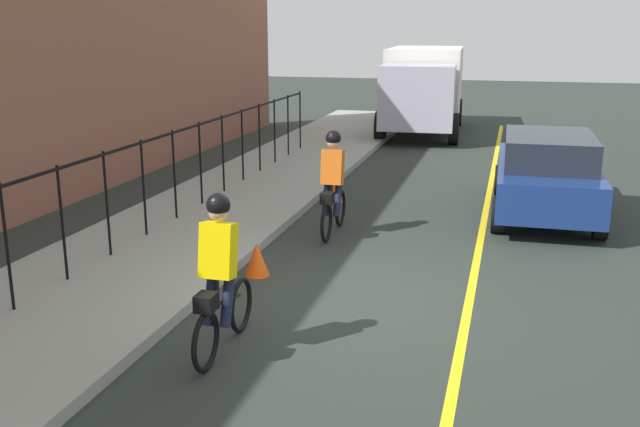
{
  "coord_description": "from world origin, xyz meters",
  "views": [
    {
      "loc": [
        -8.83,
        -2.01,
        3.56
      ],
      "look_at": [
        0.54,
        0.52,
        1.0
      ],
      "focal_mm": 40.4,
      "sensor_mm": 36.0,
      "label": 1
    }
  ],
  "objects_px": {
    "traffic_cone_near": "(335,191)",
    "traffic_cone_far": "(257,259)",
    "cyclist_follow": "(220,275)",
    "box_truck_background": "(424,86)",
    "cyclist_lead": "(333,184)",
    "patrol_sedan": "(547,173)"
  },
  "relations": [
    {
      "from": "traffic_cone_near",
      "to": "traffic_cone_far",
      "type": "height_order",
      "value": "traffic_cone_far"
    },
    {
      "from": "cyclist_follow",
      "to": "box_truck_background",
      "type": "xyz_separation_m",
      "value": [
        17.67,
        0.02,
        0.64
      ]
    },
    {
      "from": "cyclist_lead",
      "to": "patrol_sedan",
      "type": "relative_size",
      "value": 0.41
    },
    {
      "from": "patrol_sedan",
      "to": "traffic_cone_far",
      "type": "distance_m",
      "value": 6.28
    },
    {
      "from": "traffic_cone_far",
      "to": "cyclist_lead",
      "type": "bearing_deg",
      "value": -13.45
    },
    {
      "from": "traffic_cone_far",
      "to": "box_truck_background",
      "type": "bearing_deg",
      "value": -1.82
    },
    {
      "from": "cyclist_follow",
      "to": "patrol_sedan",
      "type": "distance_m",
      "value": 8.06
    },
    {
      "from": "cyclist_follow",
      "to": "box_truck_background",
      "type": "relative_size",
      "value": 0.27
    },
    {
      "from": "cyclist_lead",
      "to": "patrol_sedan",
      "type": "distance_m",
      "value": 4.3
    },
    {
      "from": "patrol_sedan",
      "to": "box_truck_background",
      "type": "height_order",
      "value": "box_truck_background"
    },
    {
      "from": "cyclist_lead",
      "to": "box_truck_background",
      "type": "bearing_deg",
      "value": -0.32
    },
    {
      "from": "cyclist_lead",
      "to": "patrol_sedan",
      "type": "height_order",
      "value": "cyclist_lead"
    },
    {
      "from": "patrol_sedan",
      "to": "traffic_cone_far",
      "type": "xyz_separation_m",
      "value": [
        -4.67,
        4.15,
        -0.57
      ]
    },
    {
      "from": "box_truck_background",
      "to": "traffic_cone_far",
      "type": "xyz_separation_m",
      "value": [
        -15.15,
        0.48,
        -1.3
      ]
    },
    {
      "from": "cyclist_follow",
      "to": "traffic_cone_far",
      "type": "relative_size",
      "value": 3.65
    },
    {
      "from": "cyclist_lead",
      "to": "box_truck_background",
      "type": "relative_size",
      "value": 0.27
    },
    {
      "from": "box_truck_background",
      "to": "cyclist_lead",
      "type": "bearing_deg",
      "value": -2.79
    },
    {
      "from": "cyclist_follow",
      "to": "box_truck_background",
      "type": "bearing_deg",
      "value": -0.58
    },
    {
      "from": "cyclist_follow",
      "to": "traffic_cone_far",
      "type": "distance_m",
      "value": 2.65
    },
    {
      "from": "patrol_sedan",
      "to": "cyclist_follow",
      "type": "bearing_deg",
      "value": 152.3
    },
    {
      "from": "cyclist_follow",
      "to": "traffic_cone_far",
      "type": "xyz_separation_m",
      "value": [
        2.52,
        0.5,
        -0.66
      ]
    },
    {
      "from": "patrol_sedan",
      "to": "traffic_cone_near",
      "type": "xyz_separation_m",
      "value": [
        -0.04,
        4.13,
        -0.59
      ]
    }
  ]
}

